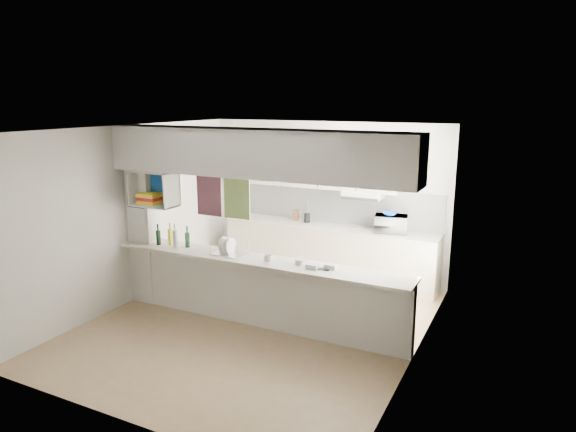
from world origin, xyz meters
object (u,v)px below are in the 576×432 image
Objects in this scene: microwave at (391,224)px; dish_rack at (229,247)px; wine_bottles at (173,238)px; bowl at (390,214)px.

microwave reaches higher than dish_rack.
wine_bottles is at bearing -174.74° from dish_rack.
microwave is 2.26× the size of bowl.
bowl is at bearing 54.94° from dish_rack.
bowl is at bearing 39.00° from wine_bottles.
microwave is 0.17m from bowl.
wine_bottles reaches higher than bowl.
wine_bottles is (-2.56, -2.07, -0.18)m from bowl.
dish_rack is (-1.64, -2.08, -0.05)m from microwave.
bowl is 0.49× the size of dish_rack.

